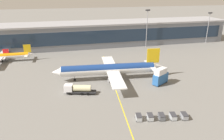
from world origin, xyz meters
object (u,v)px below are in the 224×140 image
object	(u,v)px
fuel_tanker	(78,89)
baggage_cart_2	(162,117)
baggage_cart_0	(139,117)
baggage_cart_1	(150,117)
catering_lift	(160,76)
baggage_cart_3	(173,116)
main_airliner	(109,69)
baggage_cart_4	(184,116)

from	to	relation	value
fuel_tanker	baggage_cart_2	world-z (taller)	fuel_tanker
baggage_cart_0	baggage_cart_1	xyz separation A→B (m)	(3.14, -0.59, 0.00)
catering_lift	baggage_cart_3	distance (m)	23.50
main_airliner	fuel_tanker	distance (m)	16.76
fuel_tanker	baggage_cart_1	distance (m)	27.23
baggage_cart_2	baggage_cart_3	distance (m)	3.20
baggage_cart_1	baggage_cart_3	distance (m)	6.40
main_airliner	baggage_cart_1	world-z (taller)	main_airliner
baggage_cart_3	catering_lift	bearing A→B (deg)	73.16
baggage_cart_0	baggage_cart_3	bearing A→B (deg)	-10.67
fuel_tanker	baggage_cart_0	xyz separation A→B (m)	(14.77, -19.89, -0.96)
baggage_cart_1	baggage_cart_4	size ratio (longest dim) A/B	1.00
main_airliner	baggage_cart_3	xyz separation A→B (m)	(10.93, -31.60, -3.40)
baggage_cart_2	baggage_cart_3	bearing A→B (deg)	-10.67
baggage_cart_1	baggage_cart_0	bearing A→B (deg)	169.33
main_airliner	baggage_cart_1	distance (m)	30.95
fuel_tanker	baggage_cart_4	world-z (taller)	fuel_tanker
baggage_cart_2	baggage_cart_1	bearing A→B (deg)	169.33
baggage_cart_0	baggage_cart_1	distance (m)	3.20
catering_lift	baggage_cart_1	world-z (taller)	catering_lift
main_airliner	fuel_tanker	size ratio (longest dim) A/B	4.02
fuel_tanker	baggage_cart_0	world-z (taller)	fuel_tanker
catering_lift	baggage_cart_0	distance (m)	26.32
fuel_tanker	main_airliner	bearing A→B (deg)	36.80
main_airliner	baggage_cart_3	distance (m)	33.61
baggage_cart_2	baggage_cart_4	distance (m)	6.40
baggage_cart_0	baggage_cart_4	world-z (taller)	same
catering_lift	baggage_cart_3	xyz separation A→B (m)	(-6.78, -22.39, -2.28)
main_airliner	baggage_cart_0	size ratio (longest dim) A/B	15.40
baggage_cart_4	baggage_cart_2	bearing A→B (deg)	169.33
baggage_cart_3	main_airliner	bearing A→B (deg)	109.08
fuel_tanker	catering_lift	xyz separation A→B (m)	(30.98, 0.72, 1.32)
catering_lift	baggage_cart_4	distance (m)	23.38
fuel_tanker	baggage_cart_3	size ratio (longest dim) A/B	3.83
baggage_cart_3	fuel_tanker	bearing A→B (deg)	138.17
baggage_cart_1	baggage_cart_4	world-z (taller)	same
baggage_cart_1	baggage_cart_2	xyz separation A→B (m)	(3.14, -0.59, 0.00)
baggage_cart_0	baggage_cart_3	distance (m)	9.60
fuel_tanker	catering_lift	world-z (taller)	catering_lift
main_airliner	baggage_cart_4	size ratio (longest dim) A/B	15.40
fuel_tanker	baggage_cart_1	xyz separation A→B (m)	(17.92, -20.48, -0.96)
catering_lift	baggage_cart_0	size ratio (longest dim) A/B	2.47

